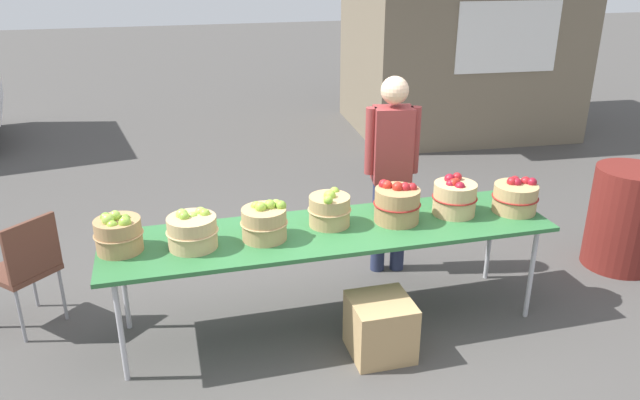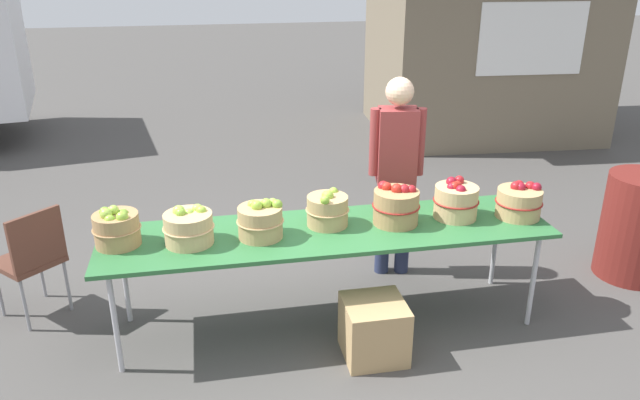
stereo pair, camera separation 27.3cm
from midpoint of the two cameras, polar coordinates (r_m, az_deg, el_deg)
ground_plane at (r=4.61m, az=-0.76°, el=-11.24°), size 40.00×40.00×0.00m
market_table at (r=4.26m, az=-0.81°, el=-3.17°), size 3.10×0.76×0.75m
apple_basket_green_0 at (r=4.14m, az=-20.03°, el=-2.98°), size 0.31×0.31×0.27m
apple_basket_green_1 at (r=4.07m, az=-13.67°, el=-2.82°), size 0.34×0.34×0.26m
apple_basket_green_2 at (r=4.09m, az=-7.08°, el=-2.08°), size 0.32×0.32×0.27m
apple_basket_green_3 at (r=4.26m, az=-0.94°, el=-0.92°), size 0.31×0.31×0.27m
apple_basket_red_0 at (r=4.34m, az=5.37°, el=-0.37°), size 0.34×0.34×0.30m
apple_basket_red_1 at (r=4.52m, az=10.70°, el=0.23°), size 0.33×0.33×0.29m
apple_basket_red_2 at (r=4.67m, az=16.11°, el=0.26°), size 0.34×0.34×0.26m
vendor_adult at (r=4.93m, az=5.09°, el=3.60°), size 0.43×0.27×1.65m
food_kiosk at (r=9.51m, az=11.93°, el=14.76°), size 3.68×3.12×2.74m
folding_chair at (r=4.82m, az=-27.12°, el=-5.34°), size 0.57×0.57×0.86m
trash_barrel at (r=5.73m, az=25.26°, el=-1.54°), size 0.59×0.59×0.88m
produce_crate at (r=4.19m, az=3.73°, el=-11.72°), size 0.40×0.40×0.40m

